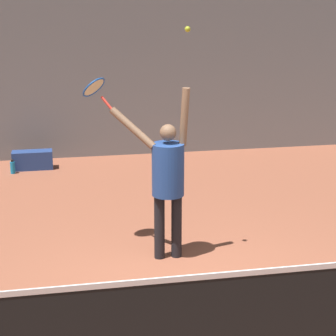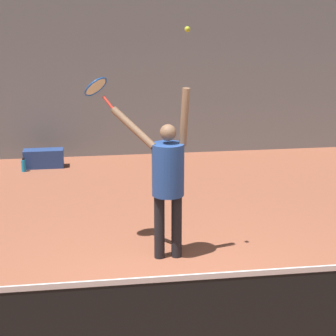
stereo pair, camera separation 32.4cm
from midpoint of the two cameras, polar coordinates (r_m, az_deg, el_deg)
ground_plane at (r=6.56m, az=3.48°, el=-12.94°), size 18.00×18.00×0.00m
back_wall at (r=12.11m, az=-2.59°, el=12.85°), size 18.00×0.10×5.00m
court_net at (r=5.33m, az=6.15°, el=-14.18°), size 7.25×0.07×1.06m
tennis_player at (r=7.32m, az=1.20°, el=-0.68°), size 0.94×0.61×2.13m
tennis_racket at (r=7.53m, az=-5.48°, el=7.48°), size 0.42×0.41×0.39m
tennis_ball at (r=6.97m, az=3.20°, el=12.87°), size 0.06×0.06×0.06m
water_bottle at (r=11.49m, az=-12.61°, el=0.24°), size 0.09×0.09×0.26m
equipment_bag at (r=11.68m, az=-10.81°, el=0.88°), size 0.74×0.29×0.35m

